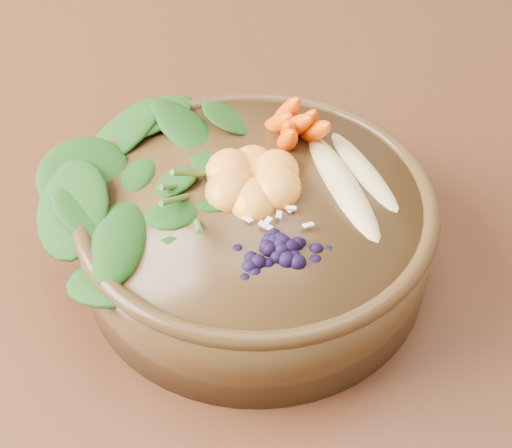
# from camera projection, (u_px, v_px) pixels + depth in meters

# --- Properties ---
(dining_table) EXTENTS (1.60, 0.90, 0.75)m
(dining_table) POSITION_uv_depth(u_px,v_px,m) (419.00, 234.00, 0.84)
(dining_table) COLOR #331C0C
(dining_table) RESTS_ON ground
(stoneware_bowl) EXTENTS (0.40, 0.40, 0.08)m
(stoneware_bowl) POSITION_uv_depth(u_px,v_px,m) (256.00, 232.00, 0.65)
(stoneware_bowl) COLOR #51381C
(stoneware_bowl) RESTS_ON dining_table
(kale_heap) EXTENTS (0.26, 0.24, 0.05)m
(kale_heap) POSITION_uv_depth(u_px,v_px,m) (185.00, 140.00, 0.64)
(kale_heap) COLOR #194D11
(kale_heap) RESTS_ON stoneware_bowl
(carrot_cluster) EXTENTS (0.08, 0.08, 0.09)m
(carrot_cluster) POSITION_uv_depth(u_px,v_px,m) (292.00, 92.00, 0.66)
(carrot_cluster) COLOR #FD5600
(carrot_cluster) RESTS_ON stoneware_bowl
(banana_halves) EXTENTS (0.12, 0.18, 0.03)m
(banana_halves) POSITION_uv_depth(u_px,v_px,m) (354.00, 164.00, 0.63)
(banana_halves) COLOR #E0CC84
(banana_halves) RESTS_ON stoneware_bowl
(mandarin_cluster) EXTENTS (0.12, 0.13, 0.03)m
(mandarin_cluster) POSITION_uv_depth(u_px,v_px,m) (253.00, 168.00, 0.62)
(mandarin_cluster) COLOR orange
(mandarin_cluster) RESTS_ON stoneware_bowl
(blueberry_pile) EXTENTS (0.17, 0.15, 0.04)m
(blueberry_pile) POSITION_uv_depth(u_px,v_px,m) (281.00, 230.00, 0.56)
(blueberry_pile) COLOR black
(blueberry_pile) RESTS_ON stoneware_bowl
(coconut_flakes) EXTENTS (0.12, 0.11, 0.01)m
(coconut_flakes) POSITION_uv_depth(u_px,v_px,m) (265.00, 210.00, 0.60)
(coconut_flakes) COLOR white
(coconut_flakes) RESTS_ON stoneware_bowl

